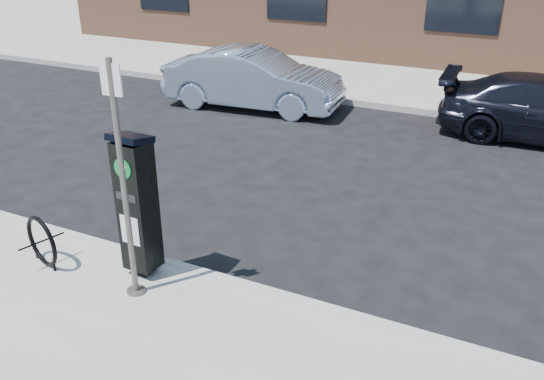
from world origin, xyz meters
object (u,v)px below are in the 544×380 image
Objects in this scene: sign_pole at (124,186)px; bike_rack at (42,242)px; parking_kiosk at (137,204)px; car_silver at (253,79)px.

sign_pole is 1.73m from bike_rack.
sign_pole is at bearing 17.22° from bike_rack.
sign_pole is at bearing -62.58° from parking_kiosk.
bike_rack is (-1.40, -0.02, -1.02)m from sign_pole.
parking_kiosk reaches higher than bike_rack.
car_silver is (-2.27, 7.16, -0.39)m from parking_kiosk.
parking_kiosk is 0.59m from sign_pole.
car_silver is (-1.04, 7.56, 0.22)m from bike_rack.
bike_rack is at bearing -158.69° from parking_kiosk.
car_silver reaches higher than bike_rack.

